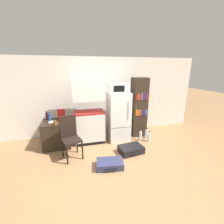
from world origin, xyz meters
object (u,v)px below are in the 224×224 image
at_px(bottle_blue_soda, 50,118).
at_px(cereal_box, 61,115).
at_px(refrigerator, 118,116).
at_px(bowl, 52,123).
at_px(suitcase_large_flat, 110,164).
at_px(water_bottle_middle, 147,134).
at_px(suitcase_small_flat, 131,149).
at_px(water_bottle_front, 140,136).
at_px(kitchen_hutch, 89,112).
at_px(water_bottle_back, 149,137).
at_px(bottle_amber_beer, 55,123).
at_px(bookshelf, 139,107).
at_px(microwave, 119,88).
at_px(side_table, 57,134).
at_px(chair, 70,134).
at_px(bottle_wine_dark, 47,116).

xyz_separation_m(bottle_blue_soda, cereal_box, (0.29, 0.11, 0.03)).
relative_size(refrigerator, bowl, 8.20).
height_order(bowl, suitcase_large_flat, bowl).
bearing_deg(water_bottle_middle, bottle_blue_soda, 176.55).
height_order(suitcase_small_flat, water_bottle_front, water_bottle_front).
xyz_separation_m(kitchen_hutch, water_bottle_back, (1.69, -0.46, -0.76)).
bearing_deg(water_bottle_front, bottle_blue_soda, 173.55).
relative_size(refrigerator, bottle_amber_beer, 10.26).
relative_size(kitchen_hutch, water_bottle_front, 5.53).
distance_m(bottle_blue_soda, bowl, 0.18).
distance_m(bottle_blue_soda, water_bottle_middle, 2.86).
xyz_separation_m(bottle_amber_beer, water_bottle_back, (2.58, -0.13, -0.64)).
relative_size(bottle_blue_soda, water_bottle_front, 0.81).
relative_size(kitchen_hutch, refrigerator, 1.34).
bearing_deg(bookshelf, cereal_box, -179.42).
xyz_separation_m(microwave, bookshelf, (0.70, 0.12, -0.65)).
height_order(microwave, cereal_box, microwave).
bearing_deg(bookshelf, bottle_amber_beer, -170.72).
bearing_deg(bowl, cereal_box, 47.83).
height_order(side_table, microwave, microwave).
relative_size(refrigerator, suitcase_small_flat, 2.23).
bearing_deg(cereal_box, water_bottle_middle, -6.39).
bearing_deg(water_bottle_front, suitcase_small_flat, -132.99).
bearing_deg(suitcase_small_flat, water_bottle_back, 23.36).
bearing_deg(water_bottle_front, water_bottle_back, -28.32).
xyz_separation_m(refrigerator, bottle_blue_soda, (-1.90, -0.02, 0.12)).
relative_size(bookshelf, suitcase_large_flat, 2.94).
xyz_separation_m(bottle_amber_beer, bottle_blue_soda, (-0.15, 0.27, 0.06)).
bearing_deg(chair, bowl, 112.86).
relative_size(bottle_amber_beer, bottle_wine_dark, 0.55).
distance_m(side_table, refrigerator, 1.80).
bearing_deg(water_bottle_front, water_bottle_middle, 24.38).
height_order(bowl, water_bottle_middle, bowl).
relative_size(bowl, cereal_box, 0.59).
relative_size(microwave, bookshelf, 0.29).
bearing_deg(suitcase_large_flat, bookshelf, 56.28).
distance_m(refrigerator, water_bottle_back, 1.09).
distance_m(bottle_blue_soda, suitcase_large_flat, 1.99).
xyz_separation_m(side_table, microwave, (1.76, 0.01, 1.20)).
relative_size(bottle_amber_beer, water_bottle_back, 0.43).
relative_size(suitcase_small_flat, water_bottle_middle, 1.94).
distance_m(bookshelf, bowl, 2.56).
xyz_separation_m(microwave, chair, (-1.40, -0.65, -0.96)).
distance_m(kitchen_hutch, water_bottle_front, 1.69).
xyz_separation_m(bowl, water_bottle_back, (2.66, -0.26, -0.61)).
relative_size(bottle_blue_soda, suitcase_large_flat, 0.45).
height_order(side_table, refrigerator, refrigerator).
relative_size(refrigerator, microwave, 2.72).
bearing_deg(cereal_box, side_table, -145.21).
bearing_deg(refrigerator, water_bottle_back, -26.71).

